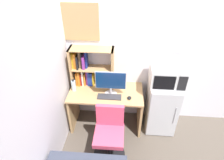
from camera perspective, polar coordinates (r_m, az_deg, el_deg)
name	(u,v)px	position (r m, az deg, el deg)	size (l,w,h in m)	color
wall_back	(196,53)	(3.16, 24.24, 7.50)	(6.40, 0.04, 2.60)	silver
wall_left	(15,126)	(1.90, -27.29, -12.40)	(0.04, 4.40, 2.60)	silver
desk	(106,102)	(3.15, -1.78, -6.76)	(1.17, 0.61, 0.73)	tan
hutch_bookshelf	(87,68)	(3.04, -7.71, 3.72)	(0.68, 0.25, 0.66)	tan
monitor	(111,82)	(2.82, -0.40, -0.66)	(0.47, 0.19, 0.41)	#B7B7BC
keyboard	(109,97)	(2.89, -0.79, -5.12)	(0.37, 0.13, 0.02)	#333338
computer_mouse	(129,98)	(2.87, 5.26, -5.42)	(0.06, 0.08, 0.03)	black
water_bottle	(74,85)	(3.04, -11.56, -1.63)	(0.07, 0.07, 0.20)	silver
mini_fridge	(161,106)	(3.25, 14.70, -7.73)	(0.47, 0.50, 0.91)	silver
microwave	(167,76)	(2.89, 16.38, 1.22)	(0.50, 0.38, 0.29)	silver
desk_fan	(176,58)	(2.76, 18.72, 6.30)	(0.16, 0.11, 0.27)	silver
desk_chair	(109,136)	(2.82, -0.79, -16.71)	(0.47, 0.47, 0.84)	black
wall_corkboard	(79,22)	(2.86, -10.07, 16.87)	(0.59, 0.02, 0.54)	tan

